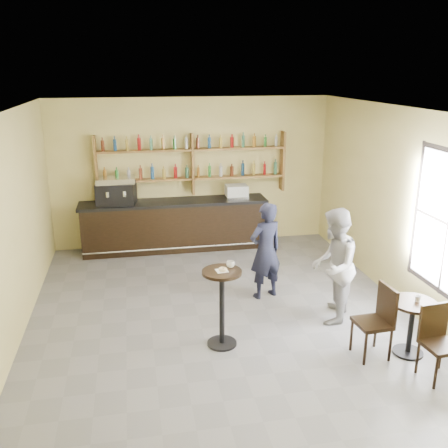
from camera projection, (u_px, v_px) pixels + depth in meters
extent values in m
plane|color=slate|center=(221.00, 313.00, 8.03)|extent=(7.00, 7.00, 0.00)
plane|color=white|center=(221.00, 110.00, 7.06)|extent=(7.00, 7.00, 0.00)
plane|color=#CCBE74|center=(192.00, 173.00, 10.83)|extent=(7.00, 0.00, 7.00)
plane|color=#CCBE74|center=(294.00, 335.00, 4.27)|extent=(7.00, 0.00, 7.00)
plane|color=#CCBE74|center=(11.00, 230.00, 7.01)|extent=(0.00, 7.00, 7.00)
plane|color=#CCBE74|center=(403.00, 208.00, 8.08)|extent=(0.00, 7.00, 7.00)
plane|color=white|center=(448.00, 224.00, 6.92)|extent=(0.00, 2.00, 2.00)
cube|color=white|center=(222.00, 271.00, 6.79)|extent=(0.18, 0.18, 0.00)
torus|color=#BE9345|center=(223.00, 269.00, 6.78)|extent=(0.13, 0.13, 0.04)
imported|color=white|center=(230.00, 264.00, 6.90)|extent=(0.12, 0.12, 0.09)
imported|color=black|center=(266.00, 251.00, 8.38)|extent=(0.71, 0.58, 1.67)
imported|color=white|center=(418.00, 299.00, 6.67)|extent=(0.10, 0.10, 0.08)
imported|color=gray|center=(333.00, 266.00, 7.58)|extent=(1.03, 1.10, 1.80)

